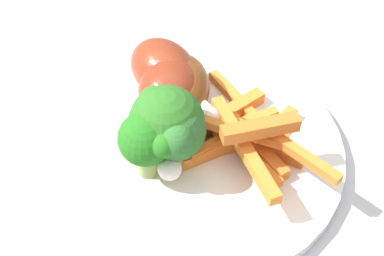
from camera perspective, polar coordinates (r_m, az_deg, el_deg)
dinner_plate at (r=0.45m, az=0.00°, el=-2.23°), size 0.26×0.26×0.01m
broccoli_floret_front at (r=0.40m, az=-2.15°, el=-0.26°), size 0.06×0.05×0.06m
broccoli_floret_middle at (r=0.41m, az=-3.05°, el=0.66°), size 0.06×0.06×0.07m
broccoli_floret_back at (r=0.40m, az=-4.83°, el=-1.37°), size 0.05×0.04×0.06m
carrot_fries_pile at (r=0.44m, az=5.86°, el=-0.72°), size 0.13×0.16×0.05m
chicken_drumstick_near at (r=0.46m, az=-2.41°, el=3.80°), size 0.06×0.11×0.05m
chicken_drumstick_far at (r=0.48m, az=-2.80°, el=6.08°), size 0.10×0.11×0.05m
chicken_drumstick_extra at (r=0.46m, az=-1.61°, el=3.90°), size 0.06×0.14×0.04m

